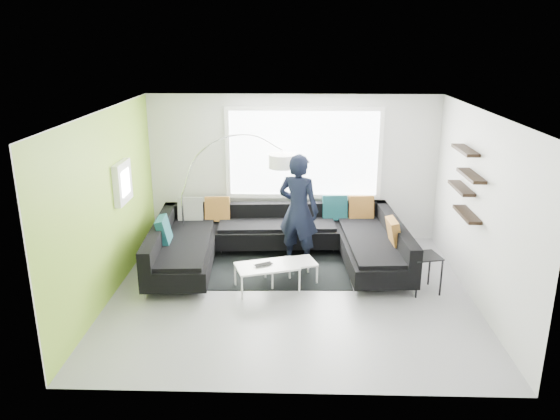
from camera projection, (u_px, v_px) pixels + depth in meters
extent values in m
plane|color=gray|center=(291.00, 293.00, 8.48)|extent=(5.50, 5.50, 0.00)
cube|color=silver|center=(293.00, 168.00, 10.43)|extent=(5.50, 0.04, 2.80)
cube|color=silver|center=(289.00, 279.00, 5.67)|extent=(5.50, 0.04, 2.80)
cube|color=silver|center=(107.00, 206.00, 8.13)|extent=(0.04, 5.00, 2.80)
cube|color=silver|center=(480.00, 209.00, 7.97)|extent=(0.04, 5.00, 2.80)
cube|color=white|center=(292.00, 112.00, 7.63)|extent=(5.50, 5.00, 0.04)
cube|color=#93C638|center=(108.00, 206.00, 8.13)|extent=(0.01, 5.00, 2.80)
cube|color=white|center=(304.00, 153.00, 10.30)|extent=(2.96, 0.06, 1.68)
cube|color=white|center=(123.00, 182.00, 8.64)|extent=(0.12, 0.66, 0.66)
cube|color=black|center=(466.00, 182.00, 8.26)|extent=(0.20, 1.24, 0.95)
cube|color=black|center=(278.00, 254.00, 9.42)|extent=(4.40, 2.89, 0.45)
cube|color=black|center=(278.00, 233.00, 9.30)|extent=(4.40, 2.89, 0.33)
cube|color=brown|center=(278.00, 229.00, 9.28)|extent=(3.80, 0.47, 0.47)
cube|color=black|center=(278.00, 268.00, 9.37)|extent=(2.42, 1.80, 0.01)
cube|color=white|center=(279.00, 273.00, 8.69)|extent=(1.39, 1.06, 0.40)
cube|color=black|center=(423.00, 273.00, 8.45)|extent=(0.53, 0.53, 0.60)
imported|color=black|center=(298.00, 210.00, 9.28)|extent=(1.04, 0.96, 1.96)
imported|color=black|center=(265.00, 266.00, 8.46)|extent=(0.46, 0.45, 0.02)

